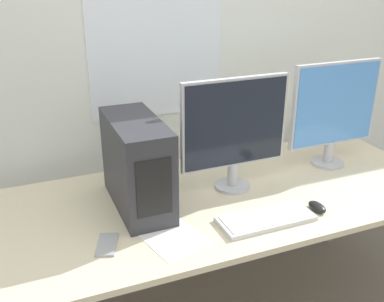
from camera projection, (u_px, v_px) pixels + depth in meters
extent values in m
cube|color=silver|center=(183.00, 47.00, 2.40)|extent=(8.00, 0.06, 2.70)
cube|color=beige|center=(229.00, 196.00, 2.13)|extent=(2.13, 0.92, 0.03)
cylinder|color=#99999E|center=(18.00, 264.00, 2.26)|extent=(0.04, 0.04, 0.73)
cylinder|color=#99999E|center=(335.00, 194.00, 2.95)|extent=(0.04, 0.04, 0.73)
cube|color=#2D2D33|center=(137.00, 164.00, 1.95)|extent=(0.21, 0.49, 0.40)
cube|color=black|center=(154.00, 188.00, 1.74)|extent=(0.14, 0.00, 0.24)
cylinder|color=#B7B7BC|center=(232.00, 186.00, 2.18)|extent=(0.17, 0.17, 0.02)
cylinder|color=#B7B7BC|center=(233.00, 173.00, 2.16)|extent=(0.05, 0.05, 0.12)
cube|color=#B7B7BC|center=(235.00, 123.00, 2.06)|extent=(0.53, 0.03, 0.42)
cube|color=black|center=(236.00, 124.00, 2.04)|extent=(0.50, 0.00, 0.40)
cylinder|color=#B7B7BC|center=(327.00, 163.00, 2.43)|extent=(0.17, 0.17, 0.02)
cylinder|color=#B7B7BC|center=(329.00, 151.00, 2.41)|extent=(0.05, 0.05, 0.12)
cube|color=#B7B7BC|center=(335.00, 104.00, 2.30)|extent=(0.51, 0.03, 0.44)
cube|color=#4C8CD8|center=(337.00, 105.00, 2.29)|extent=(0.48, 0.00, 0.41)
cube|color=silver|center=(266.00, 219.00, 1.90)|extent=(0.41, 0.17, 0.02)
cube|color=white|center=(266.00, 216.00, 1.89)|extent=(0.38, 0.14, 0.00)
ellipsoid|color=black|center=(317.00, 207.00, 1.98)|extent=(0.06, 0.10, 0.03)
cube|color=#99999E|center=(107.00, 245.00, 1.73)|extent=(0.12, 0.17, 0.01)
cube|color=white|center=(171.00, 236.00, 1.79)|extent=(0.27, 0.34, 0.00)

